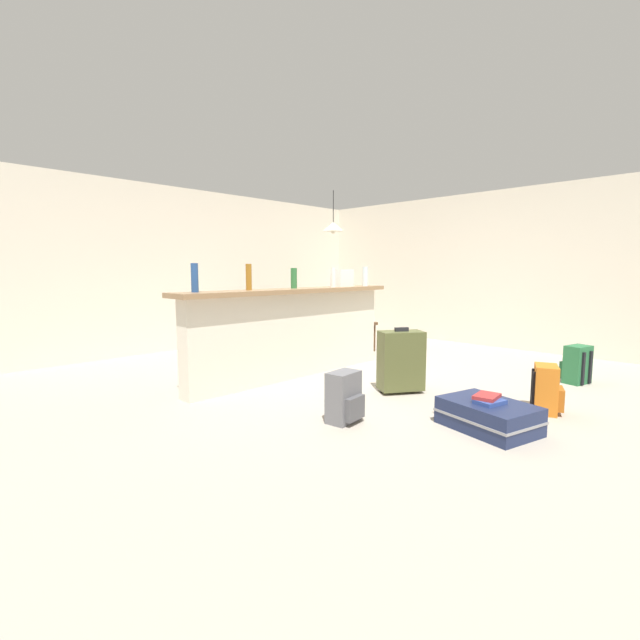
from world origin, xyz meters
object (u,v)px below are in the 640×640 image
bottle_amber (249,277)px  suitcase_upright_olive (401,360)px  backpack_orange (547,390)px  book_stack (488,399)px  bottle_blue (195,278)px  suitcase_flat_navy (488,416)px  bottle_white (333,277)px  backpack_green (577,365)px  pendant_lamp (333,227)px  backpack_grey (344,398)px  bottle_green (294,278)px  dining_table (332,307)px  dining_chair_near_partition (356,318)px  grocery_bag (342,278)px  dining_chair_far_side (312,313)px  bottle_clear (365,276)px

bottle_amber → suitcase_upright_olive: bottle_amber is taller
bottle_amber → suitcase_upright_olive: size_ratio=0.41×
backpack_orange → book_stack: (-0.78, 0.18, 0.05)m
bottle_blue → suitcase_flat_navy: bottle_blue is taller
bottle_white → backpack_green: size_ratio=0.59×
bottle_blue → pendant_lamp: size_ratio=0.41×
backpack_grey → suitcase_upright_olive: bearing=9.5°
backpack_grey → backpack_green: size_ratio=1.00×
bottle_amber → backpack_green: bearing=-44.1°
bottle_green → dining_table: bottle_green is taller
pendant_lamp → backpack_green: size_ratio=1.62×
bottle_green → dining_chair_near_partition: (1.72, 0.50, -0.64)m
bottle_white → dining_chair_near_partition: bearing=27.6°
bottle_blue → suitcase_flat_navy: 2.88m
grocery_bag → backpack_orange: 2.74m
dining_chair_near_partition → dining_chair_far_side: (0.09, 1.05, 0.00)m
bottle_green → bottle_white: 0.56m
backpack_orange → backpack_grey: bearing=142.2°
bottle_amber → pendant_lamp: pendant_lamp is taller
bottle_green → suitcase_upright_olive: 1.57m
grocery_bag → bottle_clear: bearing=-16.4°
grocery_bag → dining_table: 1.49m
backpack_grey → backpack_green: (2.75, -1.00, 0.00)m
suitcase_upright_olive → backpack_green: suitcase_upright_olive is taller
bottle_green → book_stack: (-0.16, -2.42, -0.90)m
suitcase_flat_navy → backpack_orange: (0.76, -0.19, 0.09)m
suitcase_flat_navy → bottle_amber: bearing=101.5°
bottle_green → grocery_bag: size_ratio=0.91×
dining_chair_far_side → book_stack: size_ratio=3.46×
dining_chair_far_side → backpack_orange: dining_chair_far_side is taller
bottle_clear → dining_table: (0.60, 1.14, -0.51)m
dining_chair_far_side → backpack_orange: (-1.18, -4.14, -0.31)m
bottle_blue → dining_chair_far_side: bearing=26.4°
pendant_lamp → backpack_green: (0.12, -3.56, -1.73)m
bottle_clear → pendant_lamp: bearing=60.8°
bottle_green → bottle_clear: 1.16m
bottle_clear → dining_chair_far_side: size_ratio=0.28×
book_stack → suitcase_upright_olive: bearing=68.5°
bottle_amber → bottle_white: bearing=-6.3°
suitcase_flat_navy → dining_table: bearing=61.1°
backpack_grey → backpack_orange: size_ratio=1.00×
bottle_amber → dining_chair_near_partition: bottle_amber is taller
suitcase_upright_olive → backpack_orange: suitcase_upright_olive is taller
bottle_white → bottle_clear: (0.60, -0.02, 0.00)m
bottle_blue → grocery_bag: size_ratio=1.07×
bottle_clear → dining_table: bearing=62.5°
bottle_blue → book_stack: bottle_blue is taller
pendant_lamp → book_stack: 4.35m
pendant_lamp → backpack_green: pendant_lamp is taller
bottle_white → suitcase_flat_navy: bearing=-106.7°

